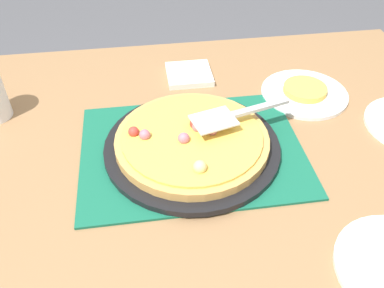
% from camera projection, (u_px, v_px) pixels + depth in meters
% --- Properties ---
extents(dining_table, '(1.40, 1.00, 0.75)m').
position_uv_depth(dining_table, '(192.00, 185.00, 0.97)').
color(dining_table, olive).
rests_on(dining_table, ground_plane).
extents(placemat, '(0.48, 0.36, 0.01)m').
position_uv_depth(placemat, '(192.00, 150.00, 0.89)').
color(placemat, '#145B42').
rests_on(placemat, dining_table).
extents(pizza_pan, '(0.38, 0.38, 0.01)m').
position_uv_depth(pizza_pan, '(192.00, 146.00, 0.89)').
color(pizza_pan, black).
rests_on(pizza_pan, placemat).
extents(pizza, '(0.33, 0.33, 0.05)m').
position_uv_depth(pizza, '(192.00, 139.00, 0.87)').
color(pizza, tan).
rests_on(pizza, pizza_pan).
extents(plate_far_right, '(0.22, 0.22, 0.01)m').
position_uv_depth(plate_far_right, '(304.00, 94.00, 1.05)').
color(plate_far_right, white).
rests_on(plate_far_right, dining_table).
extents(served_slice_right, '(0.11, 0.11, 0.02)m').
position_uv_depth(served_slice_right, '(305.00, 89.00, 1.04)').
color(served_slice_right, '#EAB747').
rests_on(served_slice_right, plate_far_right).
extents(pizza_server, '(0.23, 0.10, 0.01)m').
position_uv_depth(pizza_server, '(234.00, 115.00, 0.88)').
color(pizza_server, silver).
rests_on(pizza_server, pizza).
extents(napkin_stack, '(0.12, 0.12, 0.02)m').
position_uv_depth(napkin_stack, '(189.00, 74.00, 1.12)').
color(napkin_stack, white).
rests_on(napkin_stack, dining_table).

